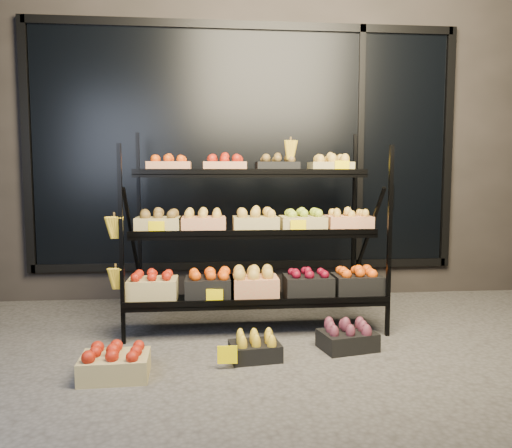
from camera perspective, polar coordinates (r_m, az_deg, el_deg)
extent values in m
plane|color=#514F4C|center=(3.80, 0.59, -13.93)|extent=(24.00, 24.00, 0.00)
cube|color=#2D2826|center=(6.19, -1.93, 10.00)|extent=(6.00, 2.00, 3.50)
cube|color=black|center=(5.16, -1.24, 8.68)|extent=(4.20, 0.04, 2.40)
cube|color=black|center=(5.22, -1.19, -4.70)|extent=(4.30, 0.06, 0.08)
cube|color=black|center=(5.35, -1.25, 21.75)|extent=(4.30, 0.06, 0.08)
cube|color=black|center=(5.43, -24.73, 8.03)|extent=(0.08, 0.06, 2.50)
cube|color=black|center=(5.72, 21.04, 8.01)|extent=(0.08, 0.06, 2.50)
cube|color=black|center=(5.36, 11.81, 8.45)|extent=(0.06, 0.06, 2.50)
cylinder|color=black|center=(5.45, 15.33, 3.06)|extent=(0.02, 0.02, 0.25)
cube|color=black|center=(3.83, -15.14, -2.38)|extent=(0.03, 0.03, 1.50)
cube|color=black|center=(4.03, 15.00, -2.01)|extent=(0.03, 0.03, 1.50)
cube|color=black|center=(4.78, -13.20, 0.15)|extent=(0.03, 0.03, 1.66)
cube|color=black|center=(4.93, 11.11, 0.36)|extent=(0.03, 0.03, 1.66)
cube|color=black|center=(4.05, 0.07, -8.75)|extent=(2.05, 0.42, 0.03)
cube|color=black|center=(3.85, 0.36, -8.98)|extent=(2.05, 0.02, 0.05)
cube|color=black|center=(4.26, -0.31, -1.22)|extent=(2.05, 0.40, 0.03)
cube|color=black|center=(4.06, -0.07, -1.04)|extent=(2.05, 0.02, 0.05)
cube|color=black|center=(4.53, -0.65, 5.52)|extent=(2.05, 0.40, 0.03)
cube|color=black|center=(4.34, -0.44, 5.99)|extent=(2.05, 0.02, 0.05)
cube|color=tan|center=(4.53, -9.88, 6.33)|extent=(0.38, 0.28, 0.11)
ellipsoid|color=#DB4F0B|center=(4.53, -9.90, 7.40)|extent=(0.32, 0.24, 0.07)
cube|color=tan|center=(4.51, -3.61, 6.40)|extent=(0.38, 0.28, 0.11)
ellipsoid|color=#B4140C|center=(4.52, -3.62, 7.48)|extent=(0.32, 0.24, 0.07)
cube|color=black|center=(4.55, 2.42, 6.40)|extent=(0.38, 0.28, 0.11)
ellipsoid|color=brown|center=(4.56, 2.42, 7.47)|extent=(0.32, 0.24, 0.07)
cube|color=tan|center=(4.65, 8.50, 6.33)|extent=(0.38, 0.28, 0.11)
ellipsoid|color=gold|center=(4.65, 8.52, 7.37)|extent=(0.32, 0.24, 0.07)
cube|color=tan|center=(4.25, -11.02, -0.18)|extent=(0.38, 0.28, 0.14)
ellipsoid|color=brown|center=(4.24, -11.05, 1.17)|extent=(0.32, 0.24, 0.07)
cube|color=tan|center=(4.23, -6.10, -0.13)|extent=(0.38, 0.28, 0.14)
ellipsoid|color=gold|center=(4.22, -6.11, 1.22)|extent=(0.32, 0.24, 0.07)
cube|color=tan|center=(4.25, -0.05, -0.08)|extent=(0.38, 0.28, 0.14)
ellipsoid|color=gold|center=(4.24, -0.05, 1.27)|extent=(0.32, 0.24, 0.07)
cube|color=tan|center=(4.31, 5.35, -0.03)|extent=(0.38, 0.28, 0.14)
ellipsoid|color=#A6C330|center=(4.30, 5.36, 1.30)|extent=(0.32, 0.24, 0.07)
cube|color=tan|center=(4.40, 10.50, 0.02)|extent=(0.38, 0.28, 0.14)
ellipsoid|color=gold|center=(4.39, 10.53, 1.32)|extent=(0.32, 0.24, 0.07)
cube|color=tan|center=(4.04, -11.71, -7.40)|extent=(0.38, 0.28, 0.18)
ellipsoid|color=#B4140C|center=(4.01, -11.75, -5.73)|extent=(0.32, 0.24, 0.07)
cube|color=black|center=(4.01, -5.34, -7.39)|extent=(0.38, 0.28, 0.18)
ellipsoid|color=#DB4F0B|center=(3.99, -5.36, -5.70)|extent=(0.32, 0.24, 0.07)
cube|color=tan|center=(4.03, -0.25, -7.31)|extent=(0.38, 0.28, 0.18)
ellipsoid|color=gold|center=(4.00, -0.25, -5.64)|extent=(0.32, 0.24, 0.07)
cube|color=black|center=(4.09, 5.96, -7.15)|extent=(0.38, 0.28, 0.18)
ellipsoid|color=maroon|center=(4.06, 5.98, -5.49)|extent=(0.32, 0.24, 0.07)
cube|color=black|center=(4.19, 11.47, -6.93)|extent=(0.38, 0.28, 0.18)
ellipsoid|color=#DB4F0B|center=(4.16, 11.51, -5.31)|extent=(0.32, 0.24, 0.07)
ellipsoid|color=gold|center=(3.84, -15.90, 0.93)|extent=(0.14, 0.08, 0.22)
ellipsoid|color=gold|center=(3.88, -15.75, -4.73)|extent=(0.14, 0.08, 0.22)
ellipsoid|color=gold|center=(4.48, 3.98, 9.60)|extent=(0.14, 0.08, 0.22)
cube|color=#FEDF00|center=(4.11, -11.31, -0.52)|extent=(0.13, 0.01, 0.12)
cube|color=#FEDF00|center=(4.15, 4.85, -0.37)|extent=(0.13, 0.01, 0.12)
cube|color=#FEDF00|center=(4.52, 9.81, 6.39)|extent=(0.13, 0.01, 0.12)
cube|color=#FEDF00|center=(3.87, -4.75, -8.31)|extent=(0.13, 0.01, 0.12)
cube|color=#FEDF00|center=(3.38, -3.29, -15.33)|extent=(0.13, 0.01, 0.12)
cube|color=tan|center=(3.37, -15.82, -15.40)|extent=(0.43, 0.32, 0.14)
ellipsoid|color=#B4140C|center=(3.34, -15.86, -13.76)|extent=(0.36, 0.27, 0.07)
cube|color=black|center=(3.55, -0.12, -14.32)|extent=(0.37, 0.29, 0.12)
ellipsoid|color=gold|center=(3.52, -0.12, -12.98)|extent=(0.31, 0.25, 0.07)
cube|color=black|center=(3.80, 10.40, -12.94)|extent=(0.44, 0.36, 0.13)
ellipsoid|color=brown|center=(3.77, 10.42, -11.55)|extent=(0.37, 0.30, 0.07)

